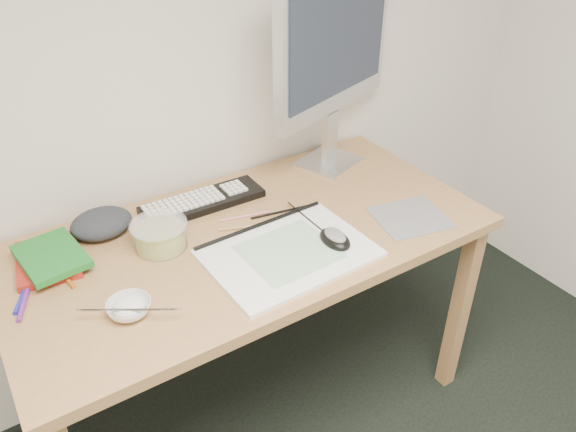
% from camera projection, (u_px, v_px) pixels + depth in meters
% --- Properties ---
extents(desk, '(1.40, 0.70, 0.75)m').
position_uv_depth(desk, '(251.00, 256.00, 1.69)').
color(desk, '#AC7F4F').
rests_on(desk, ground).
extents(mousepad, '(0.25, 0.23, 0.00)m').
position_uv_depth(mousepad, '(410.00, 217.00, 1.72)').
color(mousepad, slate).
rests_on(mousepad, desk).
extents(sketchpad, '(0.46, 0.33, 0.01)m').
position_uv_depth(sketchpad, '(289.00, 253.00, 1.56)').
color(sketchpad, white).
rests_on(sketchpad, desk).
extents(keyboard, '(0.39, 0.13, 0.02)m').
position_uv_depth(keyboard, '(203.00, 202.00, 1.77)').
color(keyboard, black).
rests_on(keyboard, desk).
extents(monitor, '(0.56, 0.23, 0.67)m').
position_uv_depth(monitor, '(334.00, 46.00, 1.79)').
color(monitor, silver).
rests_on(monitor, desk).
extents(mouse, '(0.08, 0.12, 0.04)m').
position_uv_depth(mouse, '(335.00, 236.00, 1.58)').
color(mouse, black).
rests_on(mouse, sketchpad).
extents(rice_bowl, '(0.13, 0.13, 0.03)m').
position_uv_depth(rice_bowl, '(129.00, 308.00, 1.35)').
color(rice_bowl, white).
rests_on(rice_bowl, desk).
extents(chopsticks, '(0.21, 0.14, 0.02)m').
position_uv_depth(chopsticks, '(129.00, 310.00, 1.32)').
color(chopsticks, silver).
rests_on(chopsticks, rice_bowl).
extents(fruit_tub, '(0.16, 0.16, 0.08)m').
position_uv_depth(fruit_tub, '(160.00, 235.00, 1.57)').
color(fruit_tub, '#BFC445').
rests_on(fruit_tub, desk).
extents(book_red, '(0.19, 0.23, 0.02)m').
position_uv_depth(book_red, '(48.00, 260.00, 1.52)').
color(book_red, maroon).
rests_on(book_red, desk).
extents(book_green, '(0.18, 0.23, 0.02)m').
position_uv_depth(book_green, '(51.00, 256.00, 1.50)').
color(book_green, '#1B6E25').
rests_on(book_green, book_red).
extents(cloth_lump, '(0.17, 0.15, 0.06)m').
position_uv_depth(cloth_lump, '(101.00, 223.00, 1.64)').
color(cloth_lump, '#23272A').
rests_on(cloth_lump, desk).
extents(pencil_pink, '(0.16, 0.05, 0.01)m').
position_uv_depth(pencil_pink, '(244.00, 216.00, 1.72)').
color(pencil_pink, pink).
rests_on(pencil_pink, desk).
extents(pencil_tan, '(0.18, 0.08, 0.01)m').
position_uv_depth(pencil_tan, '(250.00, 226.00, 1.67)').
color(pencil_tan, tan).
rests_on(pencil_tan, desk).
extents(pencil_black, '(0.19, 0.04, 0.01)m').
position_uv_depth(pencil_black, '(280.00, 212.00, 1.74)').
color(pencil_black, black).
rests_on(pencil_black, desk).
extents(marker_blue, '(0.07, 0.12, 0.01)m').
position_uv_depth(marker_blue, '(22.00, 296.00, 1.41)').
color(marker_blue, '#1E1DA1').
rests_on(marker_blue, desk).
extents(marker_orange, '(0.03, 0.12, 0.01)m').
position_uv_depth(marker_orange, '(64.00, 276.00, 1.47)').
color(marker_orange, '#CD6118').
rests_on(marker_orange, desk).
extents(marker_purple, '(0.06, 0.13, 0.01)m').
position_uv_depth(marker_purple, '(24.00, 303.00, 1.39)').
color(marker_purple, '#672485').
rests_on(marker_purple, desk).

